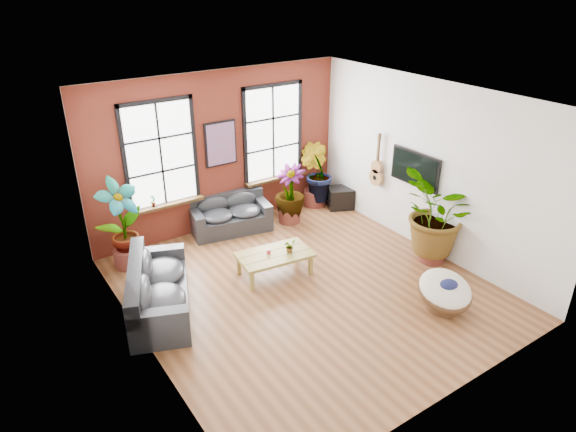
% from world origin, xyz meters
% --- Properties ---
extents(room, '(6.04, 6.54, 3.54)m').
position_xyz_m(room, '(0.00, 0.15, 1.75)').
color(room, brown).
rests_on(room, ground).
extents(sofa_back, '(1.87, 1.16, 0.80)m').
position_xyz_m(sofa_back, '(-0.02, 2.91, 0.36)').
color(sofa_back, '#25272C').
rests_on(sofa_back, ground).
extents(sofa_left, '(1.70, 2.43, 0.88)m').
position_xyz_m(sofa_left, '(-2.52, 0.91, 0.40)').
color(sofa_left, '#25272C').
rests_on(sofa_left, ground).
extents(coffee_table, '(1.48, 0.96, 0.54)m').
position_xyz_m(coffee_table, '(-0.21, 0.76, 0.40)').
color(coffee_table, olive).
rests_on(coffee_table, ground).
extents(papasan_chair, '(1.12, 1.13, 0.71)m').
position_xyz_m(papasan_chair, '(1.59, -1.85, 0.36)').
color(papasan_chair, brown).
rests_on(papasan_chair, ground).
extents(poster, '(0.74, 0.06, 0.98)m').
position_xyz_m(poster, '(0.00, 3.18, 1.95)').
color(poster, black).
rests_on(poster, room).
extents(tv_wall_unit, '(0.13, 1.86, 1.20)m').
position_xyz_m(tv_wall_unit, '(2.93, 0.60, 1.54)').
color(tv_wall_unit, black).
rests_on(tv_wall_unit, room).
extents(media_box, '(0.78, 0.73, 0.51)m').
position_xyz_m(media_box, '(2.81, 2.44, 0.26)').
color(media_box, black).
rests_on(media_box, ground).
extents(pot_back_left, '(0.58, 0.58, 0.37)m').
position_xyz_m(pot_back_left, '(-2.47, 2.64, 0.18)').
color(pot_back_left, maroon).
rests_on(pot_back_left, ground).
extents(pot_back_right, '(0.61, 0.61, 0.40)m').
position_xyz_m(pot_back_right, '(2.38, 2.92, 0.20)').
color(pot_back_right, maroon).
rests_on(pot_back_right, ground).
extents(pot_right_wall, '(0.52, 0.52, 0.37)m').
position_xyz_m(pot_right_wall, '(2.69, -0.61, 0.19)').
color(pot_right_wall, maroon).
rests_on(pot_right_wall, ground).
extents(pot_mid, '(0.59, 0.59, 0.37)m').
position_xyz_m(pot_mid, '(1.32, 2.49, 0.18)').
color(pot_mid, maroon).
rests_on(pot_mid, ground).
extents(floor_plant_back_left, '(1.03, 0.85, 1.69)m').
position_xyz_m(floor_plant_back_left, '(-2.45, 2.67, 1.00)').
color(floor_plant_back_left, '#1A4E15').
rests_on(floor_plant_back_left, ground).
extents(floor_plant_back_right, '(0.93, 0.99, 1.42)m').
position_xyz_m(floor_plant_back_right, '(2.38, 2.88, 0.86)').
color(floor_plant_back_right, '#1A4E15').
rests_on(floor_plant_back_right, ground).
extents(floor_plant_right_wall, '(2.10, 2.09, 1.76)m').
position_xyz_m(floor_plant_right_wall, '(2.70, -0.62, 1.04)').
color(floor_plant_right_wall, '#1A4E15').
rests_on(floor_plant_right_wall, ground).
extents(floor_plant_mid, '(0.93, 0.93, 1.24)m').
position_xyz_m(floor_plant_mid, '(1.34, 2.49, 0.76)').
color(floor_plant_mid, '#1A4E15').
rests_on(floor_plant_mid, ground).
extents(table_plant, '(0.29, 0.27, 0.25)m').
position_xyz_m(table_plant, '(0.07, 0.65, 0.57)').
color(table_plant, '#1A4E15').
rests_on(table_plant, coffee_table).
extents(sill_plant_left, '(0.17, 0.17, 0.27)m').
position_xyz_m(sill_plant_left, '(-1.65, 3.13, 1.04)').
color(sill_plant_left, '#1A4E15').
rests_on(sill_plant_left, room).
extents(sill_plant_right, '(0.19, 0.19, 0.27)m').
position_xyz_m(sill_plant_right, '(1.70, 3.13, 1.04)').
color(sill_plant_right, '#1A4E15').
rests_on(sill_plant_right, room).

